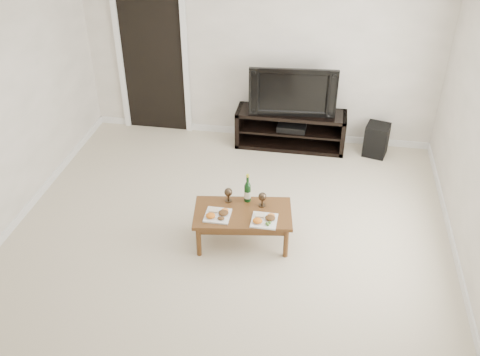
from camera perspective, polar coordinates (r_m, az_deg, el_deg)
name	(u,v)px	position (r m, az deg, el deg)	size (l,w,h in m)	color
floor	(223,255)	(5.91, -1.83, -8.21)	(5.50, 5.50, 0.00)	beige
back_wall	(260,52)	(7.61, 2.15, 13.31)	(5.00, 0.04, 2.60)	white
ceiling	(217,15)	(4.59, -2.43, 16.94)	(5.00, 5.50, 0.04)	white
doorway	(153,64)	(8.01, -9.23, 11.87)	(0.90, 0.02, 2.05)	black
media_console	(290,129)	(7.73, 5.40, 5.20)	(1.55, 0.45, 0.55)	black
television	(293,89)	(7.46, 5.65, 9.38)	(1.20, 0.16, 0.69)	black
av_receiver	(292,127)	(7.70, 5.55, 5.48)	(0.40, 0.30, 0.08)	black
subwoofer	(376,140)	(7.76, 14.34, 3.97)	(0.31, 0.31, 0.46)	black
coffee_table	(243,227)	(5.94, 0.29, -5.25)	(1.06, 0.58, 0.42)	brown
plate_left	(218,214)	(5.73, -2.40, -3.82)	(0.27, 0.27, 0.07)	white
plate_right	(264,219)	(5.66, 2.61, -4.36)	(0.27, 0.27, 0.07)	white
wine_bottle	(248,188)	(5.88, 0.81, -1.05)	(0.07, 0.07, 0.35)	black
goblet_left	(228,195)	(5.92, -1.25, -1.80)	(0.09, 0.09, 0.17)	#3C2F21
goblet_right	(262,199)	(5.86, 2.40, -2.29)	(0.09, 0.09, 0.17)	#3C2F21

